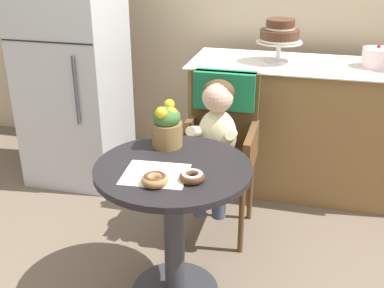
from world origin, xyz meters
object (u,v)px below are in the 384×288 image
cafe_table (174,206)px  seated_child (216,132)px  donut_front (192,176)px  refrigerator (72,64)px  donut_mid (155,179)px  flower_vase (167,125)px  round_layer_cake (377,58)px  wicker_chair (221,128)px  tiered_cake_stand (280,34)px

cafe_table → seated_child: 0.58m
seated_child → donut_front: size_ratio=6.63×
donut_front → refrigerator: refrigerator is taller
donut_mid → refrigerator: 1.65m
donut_front → flower_vase: flower_vase is taller
round_layer_cake → flower_vase: bearing=-133.1°
donut_mid → refrigerator: size_ratio=0.07×
seated_child → wicker_chair: bearing=90.0°
seated_child → flower_vase: (-0.18, -0.33, 0.15)m
flower_vase → tiered_cake_stand: (0.43, 1.09, 0.26)m
tiered_cake_stand → round_layer_cake: bearing=3.1°
refrigerator → seated_child: bearing=-26.1°
donut_front → donut_mid: (-0.14, -0.07, 0.00)m
donut_front → seated_child: bearing=92.8°
refrigerator → wicker_chair: bearing=-19.4°
tiered_cake_stand → refrigerator: 1.42m
flower_vase → refrigerator: (-0.96, 0.89, 0.02)m
round_layer_cake → refrigerator: size_ratio=0.11×
cafe_table → wicker_chair: (0.09, 0.70, 0.13)m
donut_front → refrigerator: size_ratio=0.06×
seated_child → tiered_cake_stand: tiered_cake_stand is taller
wicker_chair → flower_vase: (-0.18, -0.49, 0.19)m
flower_vase → round_layer_cake: (1.05, 1.12, 0.13)m
donut_mid → round_layer_cake: round_layer_cake is taller
seated_child → tiered_cake_stand: (0.25, 0.76, 0.40)m
refrigerator → flower_vase: bearing=-42.9°
donut_front → wicker_chair: bearing=92.2°
seated_child → donut_mid: size_ratio=6.30×
wicker_chair → seated_child: 0.16m
flower_vase → refrigerator: bearing=137.1°
cafe_table → refrigerator: size_ratio=0.42×
seated_child → tiered_cake_stand: bearing=71.4°
seated_child → donut_mid: (-0.11, -0.73, 0.07)m
cafe_table → wicker_chair: 0.72m
cafe_table → donut_mid: bearing=-97.6°
seated_child → donut_mid: 0.74m
wicker_chair → round_layer_cake: (0.87, 0.63, 0.32)m
seated_child → cafe_table: bearing=-99.0°
flower_vase → tiered_cake_stand: tiered_cake_stand is taller
donut_mid → round_layer_cake: 1.82m
donut_front → round_layer_cake: bearing=59.9°
tiered_cake_stand → refrigerator: (-1.39, -0.20, -0.23)m
seated_child → round_layer_cake: size_ratio=3.80×
donut_mid → round_layer_cake: size_ratio=0.60×
cafe_table → tiered_cake_stand: (0.34, 1.30, 0.57)m
seated_child → flower_vase: bearing=-118.3°
donut_mid → tiered_cake_stand: size_ratio=0.38×
cafe_table → donut_mid: size_ratio=6.24×
cafe_table → tiered_cake_stand: size_ratio=2.40×
donut_mid → flower_vase: flower_vase is taller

